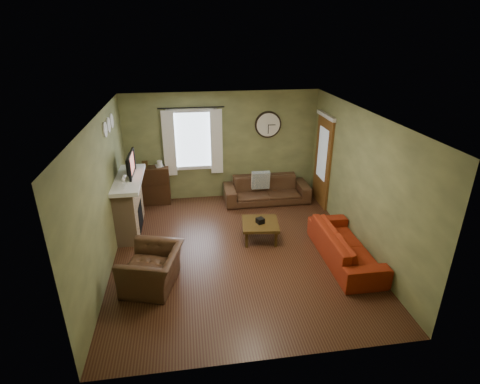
{
  "coord_description": "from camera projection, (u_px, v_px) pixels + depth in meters",
  "views": [
    {
      "loc": [
        -0.86,
        -6.05,
        3.92
      ],
      "look_at": [
        0.1,
        0.4,
        1.05
      ],
      "focal_mm": 28.0,
      "sensor_mm": 36.0,
      "label": 1
    }
  ],
  "objects": [
    {
      "name": "wall_clock",
      "position": [
        268.0,
        125.0,
        8.9
      ],
      "size": [
        0.64,
        0.06,
        0.64
      ],
      "primitive_type": null,
      "color": "white",
      "rests_on": "wall_back"
    },
    {
      "name": "wall_back",
      "position": [
        222.0,
        146.0,
        9.0
      ],
      "size": [
        4.6,
        0.0,
        2.6
      ],
      "primitive_type": "cube",
      "color": "olive",
      "rests_on": "ground"
    },
    {
      "name": "coffee_table",
      "position": [
        260.0,
        231.0,
        7.49
      ],
      "size": [
        0.79,
        0.79,
        0.38
      ],
      "primitive_type": null,
      "rotation": [
        0.0,
        0.0,
        -0.12
      ],
      "color": "#3E2B10",
      "rests_on": "floor"
    },
    {
      "name": "armchair",
      "position": [
        152.0,
        269.0,
        6.09
      ],
      "size": [
        1.1,
        1.19,
        0.64
      ],
      "primitive_type": "imported",
      "rotation": [
        0.0,
        0.0,
        -1.84
      ],
      "color": "#412819",
      "rests_on": "floor"
    },
    {
      "name": "wall_front",
      "position": [
        270.0,
        277.0,
        4.29
      ],
      "size": [
        4.6,
        0.0,
        2.6
      ],
      "primitive_type": "cube",
      "color": "olive",
      "rests_on": "ground"
    },
    {
      "name": "window_pane",
      "position": [
        193.0,
        140.0,
        8.8
      ],
      "size": [
        1.0,
        0.02,
        1.3
      ],
      "primitive_type": null,
      "color": "silver",
      "rests_on": "wall_back"
    },
    {
      "name": "tissue_box",
      "position": [
        260.0,
        222.0,
        7.39
      ],
      "size": [
        0.18,
        0.18,
        0.11
      ],
      "primitive_type": "cube",
      "rotation": [
        0.0,
        0.0,
        0.4
      ],
      "color": "black",
      "rests_on": "coffee_table"
    },
    {
      "name": "wall_right",
      "position": [
        360.0,
        181.0,
        6.95
      ],
      "size": [
        0.0,
        5.2,
        2.6
      ],
      "primitive_type": "cube",
      "color": "olive",
      "rests_on": "ground"
    },
    {
      "name": "bookshelf",
      "position": [
        153.0,
        186.0,
        8.94
      ],
      "size": [
        0.77,
        0.33,
        0.92
      ],
      "primitive_type": null,
      "color": "#321C0E",
      "rests_on": "floor"
    },
    {
      "name": "wine_glass_a",
      "position": [
        123.0,
        184.0,
        6.89
      ],
      "size": [
        0.08,
        0.08,
        0.21
      ],
      "primitive_type": null,
      "color": "white",
      "rests_on": "mantel"
    },
    {
      "name": "mantel",
      "position": [
        127.0,
        179.0,
        7.47
      ],
      "size": [
        0.58,
        1.6,
        0.08
      ],
      "primitive_type": "cube",
      "color": "white",
      "rests_on": "fireplace"
    },
    {
      "name": "medallion_mid",
      "position": [
        108.0,
        125.0,
        6.99
      ],
      "size": [
        0.28,
        0.28,
        0.03
      ],
      "primitive_type": "cylinder",
      "color": "white",
      "rests_on": "wall_left"
    },
    {
      "name": "tv_screen",
      "position": [
        132.0,
        164.0,
        7.51
      ],
      "size": [
        0.02,
        0.62,
        0.36
      ],
      "primitive_type": "cube",
      "color": "#994C3F",
      "rests_on": "mantel"
    },
    {
      "name": "wall_left",
      "position": [
        104.0,
        196.0,
        6.33
      ],
      "size": [
        0.0,
        5.2,
        2.6
      ],
      "primitive_type": "cube",
      "color": "olive",
      "rests_on": "ground"
    },
    {
      "name": "fireplace",
      "position": [
        129.0,
        206.0,
        7.7
      ],
      "size": [
        0.4,
        1.4,
        1.1
      ],
      "primitive_type": "cube",
      "color": "tan",
      "rests_on": "floor"
    },
    {
      "name": "curtain_right",
      "position": [
        217.0,
        142.0,
        8.81
      ],
      "size": [
        0.28,
        0.04,
        1.55
      ],
      "primitive_type": "cube",
      "color": "white",
      "rests_on": "wall_back"
    },
    {
      "name": "curtain_left",
      "position": [
        169.0,
        144.0,
        8.66
      ],
      "size": [
        0.28,
        0.04,
        1.55
      ],
      "primitive_type": "cube",
      "color": "white",
      "rests_on": "wall_back"
    },
    {
      "name": "pillow_right",
      "position": [
        261.0,
        180.0,
        9.04
      ],
      "size": [
        0.38,
        0.2,
        0.36
      ],
      "primitive_type": "cube",
      "rotation": [
        0.0,
        0.0,
        0.26
      ],
      "color": "#919B99",
      "rests_on": "sofa_brown"
    },
    {
      "name": "book",
      "position": [
        156.0,
        165.0,
        8.78
      ],
      "size": [
        0.23,
        0.27,
        0.02
      ],
      "primitive_type": "imported",
      "rotation": [
        0.0,
        0.0,
        0.23
      ],
      "color": "#3E2B10",
      "rests_on": "bookshelf"
    },
    {
      "name": "floor",
      "position": [
        238.0,
        251.0,
        7.17
      ],
      "size": [
        4.6,
        5.2,
        0.0
      ],
      "primitive_type": "cube",
      "color": "#3F2214",
      "rests_on": "ground"
    },
    {
      "name": "door",
      "position": [
        323.0,
        162.0,
        8.73
      ],
      "size": [
        0.05,
        0.9,
        2.1
      ],
      "primitive_type": "cube",
      "color": "brown",
      "rests_on": "floor"
    },
    {
      "name": "tv",
      "position": [
        128.0,
        167.0,
        7.52
      ],
      "size": [
        0.08,
        0.6,
        0.35
      ],
      "primitive_type": "imported",
      "rotation": [
        0.0,
        0.0,
        1.57
      ],
      "color": "black",
      "rests_on": "mantel"
    },
    {
      "name": "firebox",
      "position": [
        140.0,
        216.0,
        7.83
      ],
      "size": [
        0.04,
        0.6,
        0.55
      ],
      "primitive_type": "cube",
      "color": "black",
      "rests_on": "fireplace"
    },
    {
      "name": "ceiling",
      "position": [
        238.0,
        116.0,
        6.12
      ],
      "size": [
        4.6,
        5.2,
        0.0
      ],
      "primitive_type": "cube",
      "color": "white",
      "rests_on": "ground"
    },
    {
      "name": "curtain_rod",
      "position": [
        191.0,
        108.0,
        8.4
      ],
      "size": [
        0.03,
        0.03,
        1.5
      ],
      "primitive_type": "cylinder",
      "color": "black",
      "rests_on": "wall_back"
    },
    {
      "name": "sofa_brown",
      "position": [
        266.0,
        190.0,
        9.12
      ],
      "size": [
        2.05,
        0.8,
        0.6
      ],
      "primitive_type": "imported",
      "color": "#412819",
      "rests_on": "floor"
    },
    {
      "name": "medallion_left",
      "position": [
        105.0,
        130.0,
        6.68
      ],
      "size": [
        0.28,
        0.28,
        0.03
      ],
      "primitive_type": "cylinder",
      "color": "white",
      "rests_on": "wall_left"
    },
    {
      "name": "sofa_red",
      "position": [
        345.0,
        246.0,
        6.79
      ],
      "size": [
        0.78,
        1.99,
        0.58
      ],
      "primitive_type": "imported",
      "rotation": [
        0.0,
        0.0,
        1.57
      ],
      "color": "maroon",
      "rests_on": "floor"
    },
    {
      "name": "medallion_right",
      "position": [
        112.0,
        121.0,
        7.31
      ],
      "size": [
        0.28,
        0.28,
        0.03
      ],
      "primitive_type": "cylinder",
      "color": "white",
      "rests_on": "wall_left"
    },
    {
      "name": "wine_glass_b",
      "position": [
        125.0,
        180.0,
        7.05
      ],
      "size": [
        0.07,
        0.07,
        0.21
      ],
      "primitive_type": null,
      "color": "white",
      "rests_on": "mantel"
    },
    {
      "name": "pillow_left",
      "position": [
        261.0,
        180.0,
        9.01
      ],
      "size": [
        0.44,
        0.15,
        0.44
      ],
      "primitive_type": "cube",
      "rotation": [
        0.0,
        0.0,
        -0.04
      ],
      "color": "#919B99",
      "rests_on": "sofa_brown"
    }
  ]
}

